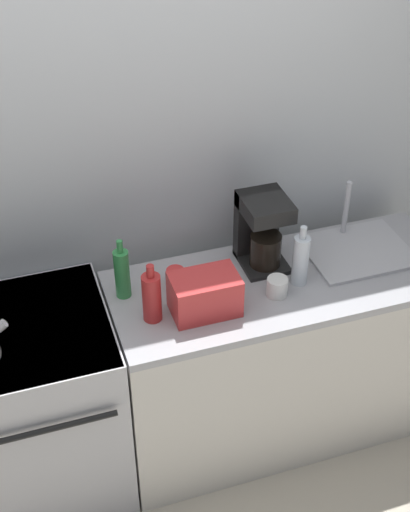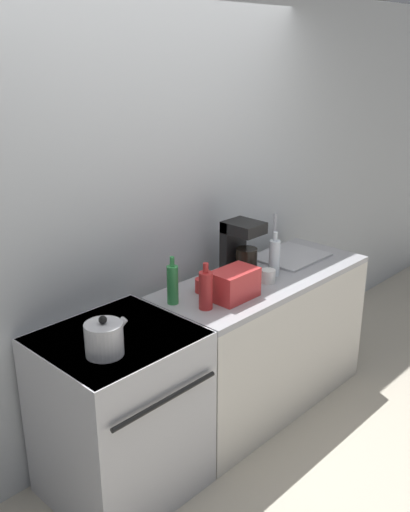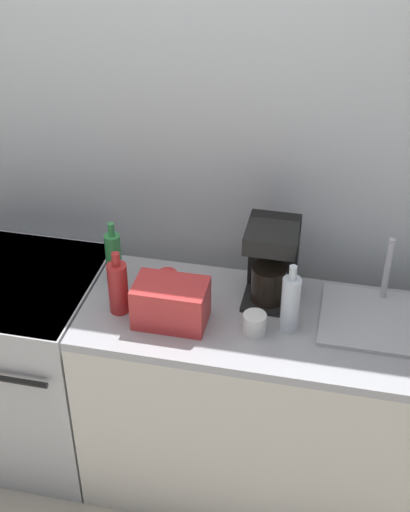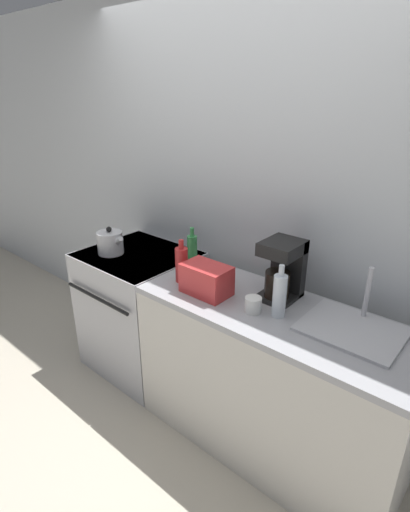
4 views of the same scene
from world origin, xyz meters
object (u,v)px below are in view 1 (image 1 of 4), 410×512
at_px(toaster, 205,294).
at_px(bottle_green, 122,273).
at_px(cup_white, 277,287).
at_px(bottle_red, 152,297).
at_px(stove, 31,407).
at_px(coffee_maker, 262,228).
at_px(cup_red, 176,278).
at_px(bottle_clear, 301,260).

height_order(toaster, bottle_green, bottle_green).
bearing_deg(cup_white, bottle_red, 177.89).
relative_size(toaster, bottle_green, 0.98).
distance_m(bottle_green, cup_white, 0.64).
height_order(stove, cup_white, cup_white).
distance_m(toaster, coffee_maker, 0.42).
distance_m(bottle_red, cup_red, 0.23).
relative_size(stove, cup_white, 10.50).
bearing_deg(bottle_clear, cup_white, -158.20).
height_order(bottle_red, cup_red, bottle_red).
distance_m(toaster, bottle_clear, 0.44).
height_order(toaster, cup_white, toaster).
bearing_deg(bottle_green, toaster, -34.78).
xyz_separation_m(bottle_clear, cup_red, (-0.50, 0.14, -0.08)).
relative_size(toaster, cup_red, 3.30).
relative_size(stove, bottle_green, 3.34).
distance_m(toaster, cup_red, 0.21).
height_order(stove, toaster, toaster).
distance_m(stove, bottle_green, 0.73).
distance_m(coffee_maker, bottle_red, 0.59).
distance_m(bottle_red, cup_white, 0.53).
bearing_deg(bottle_red, bottle_green, 113.35).
xyz_separation_m(toaster, bottle_red, (-0.21, 0.02, 0.02)).
distance_m(stove, coffee_maker, 1.25).
relative_size(cup_red, cup_white, 0.94).
bearing_deg(bottle_clear, stove, 176.37).
bearing_deg(cup_white, bottle_green, 161.87).
relative_size(coffee_maker, bottle_red, 1.26).
height_order(stove, coffee_maker, coffee_maker).
bearing_deg(cup_red, stove, -174.33).
distance_m(coffee_maker, cup_red, 0.43).
bearing_deg(bottle_red, coffee_maker, 22.09).
relative_size(toaster, cup_white, 3.09).
xyz_separation_m(coffee_maker, bottle_green, (-0.62, -0.04, -0.06)).
bearing_deg(bottle_clear, toaster, -173.38).
relative_size(toaster, coffee_maker, 0.82).
bearing_deg(bottle_red, cup_red, 49.69).
relative_size(coffee_maker, cup_white, 3.79).
xyz_separation_m(stove, cup_red, (0.68, 0.07, 0.49)).
bearing_deg(cup_red, toaster, -71.35).
bearing_deg(bottle_clear, bottle_red, -177.43).
height_order(bottle_clear, bottle_green, bottle_clear).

